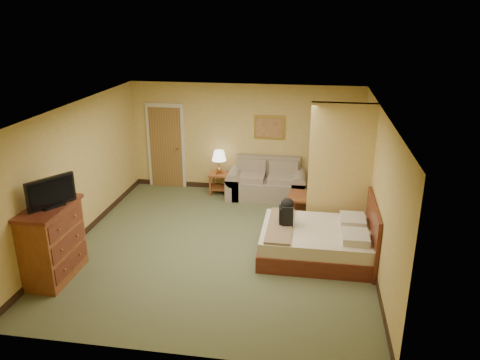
% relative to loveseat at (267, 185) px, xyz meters
% --- Properties ---
extents(floor, '(6.00, 6.00, 0.00)m').
position_rel_loveseat_xyz_m(floor, '(-0.59, -2.58, -0.30)').
color(floor, '#545B3B').
rests_on(floor, ground).
extents(ceiling, '(6.00, 6.00, 0.00)m').
position_rel_loveseat_xyz_m(ceiling, '(-0.59, -2.58, 2.30)').
color(ceiling, white).
rests_on(ceiling, back_wall).
extents(back_wall, '(5.50, 0.02, 2.60)m').
position_rel_loveseat_xyz_m(back_wall, '(-0.59, 0.42, 1.00)').
color(back_wall, tan).
rests_on(back_wall, floor).
extents(left_wall, '(0.02, 6.00, 2.60)m').
position_rel_loveseat_xyz_m(left_wall, '(-3.34, -2.58, 1.00)').
color(left_wall, tan).
rests_on(left_wall, floor).
extents(right_wall, '(0.02, 6.00, 2.60)m').
position_rel_loveseat_xyz_m(right_wall, '(2.16, -2.58, 1.00)').
color(right_wall, tan).
rests_on(right_wall, floor).
extents(partition, '(1.20, 0.15, 2.60)m').
position_rel_loveseat_xyz_m(partition, '(1.56, -1.65, 1.00)').
color(partition, tan).
rests_on(partition, floor).
extents(door, '(0.94, 0.16, 2.10)m').
position_rel_loveseat_xyz_m(door, '(-2.54, 0.39, 0.73)').
color(door, beige).
rests_on(door, floor).
extents(baseboard, '(5.50, 0.02, 0.12)m').
position_rel_loveseat_xyz_m(baseboard, '(-0.59, 0.41, -0.24)').
color(baseboard, black).
rests_on(baseboard, floor).
extents(loveseat, '(1.85, 0.86, 0.93)m').
position_rel_loveseat_xyz_m(loveseat, '(0.00, 0.00, 0.00)').
color(loveseat, gray).
rests_on(loveseat, floor).
extents(side_table, '(0.47, 0.47, 0.51)m').
position_rel_loveseat_xyz_m(side_table, '(-1.15, 0.07, 0.03)').
color(side_table, brown).
rests_on(side_table, floor).
extents(table_lamp, '(0.34, 0.34, 0.56)m').
position_rel_loveseat_xyz_m(table_lamp, '(-1.15, 0.07, 0.63)').
color(table_lamp, '#A6753D').
rests_on(table_lamp, side_table).
extents(coffee_table, '(0.78, 0.78, 0.46)m').
position_rel_loveseat_xyz_m(coffee_table, '(0.92, -0.93, 0.03)').
color(coffee_table, brown).
rests_on(coffee_table, floor).
extents(wall_picture, '(0.72, 0.04, 0.56)m').
position_rel_loveseat_xyz_m(wall_picture, '(0.00, 0.40, 1.30)').
color(wall_picture, '#B78E3F').
rests_on(wall_picture, back_wall).
extents(dresser, '(0.63, 1.19, 1.27)m').
position_rel_loveseat_xyz_m(dresser, '(-3.07, -4.07, 0.34)').
color(dresser, brown).
rests_on(dresser, floor).
extents(tv, '(0.47, 0.71, 0.49)m').
position_rel_loveseat_xyz_m(tv, '(-2.97, -4.07, 1.20)').
color(tv, black).
rests_on(tv, dresser).
extents(bed, '(1.97, 1.67, 1.08)m').
position_rel_loveseat_xyz_m(bed, '(1.23, -2.68, -0.01)').
color(bed, '#541F13').
rests_on(bed, floor).
extents(backpack, '(0.24, 0.32, 0.52)m').
position_rel_loveseat_xyz_m(backpack, '(0.63, -2.60, 0.50)').
color(backpack, black).
rests_on(backpack, bed).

